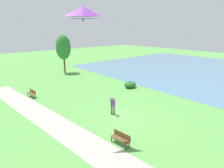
# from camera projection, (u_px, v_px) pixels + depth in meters

# --- Properties ---
(ground_plane) EXTENTS (120.00, 120.00, 0.00)m
(ground_plane) POSITION_uv_depth(u_px,v_px,m) (125.00, 117.00, 17.29)
(ground_plane) COLOR #569947
(lake_water) EXTENTS (36.00, 44.00, 0.01)m
(lake_water) POSITION_uv_depth(u_px,v_px,m) (206.00, 70.00, 36.98)
(lake_water) COLOR teal
(lake_water) RESTS_ON ground
(walkway_path) EXTENTS (5.51, 32.08, 0.02)m
(walkway_path) POSITION_uv_depth(u_px,v_px,m) (61.00, 128.00, 15.31)
(walkway_path) COLOR #ADA393
(walkway_path) RESTS_ON ground
(person_kite_flyer) EXTENTS (0.63, 0.49, 1.83)m
(person_kite_flyer) POSITION_uv_depth(u_px,v_px,m) (113.00, 104.00, 17.49)
(person_kite_flyer) COLOR #232328
(person_kite_flyer) RESTS_ON ground
(flying_kite) EXTENTS (4.29, 1.98, 7.38)m
(flying_kite) POSITION_uv_depth(u_px,v_px,m) (83.00, 15.00, 11.93)
(flying_kite) COLOR purple
(park_bench_near_walkway) EXTENTS (0.58, 1.54, 0.88)m
(park_bench_near_walkway) POSITION_uv_depth(u_px,v_px,m) (121.00, 138.00, 13.05)
(park_bench_near_walkway) COLOR brown
(park_bench_near_walkway) RESTS_ON ground
(park_bench_far_walkway) EXTENTS (0.58, 1.54, 0.88)m
(park_bench_far_walkway) POSITION_uv_depth(u_px,v_px,m) (32.00, 93.00, 22.25)
(park_bench_far_walkway) COLOR brown
(park_bench_far_walkway) RESTS_ON ground
(tree_behind_path) EXTENTS (2.73, 2.26, 6.93)m
(tree_behind_path) POSITION_uv_depth(u_px,v_px,m) (63.00, 47.00, 33.50)
(tree_behind_path) COLOR brown
(tree_behind_path) RESTS_ON ground
(lakeside_shrub) EXTENTS (1.76, 1.49, 0.88)m
(lakeside_shrub) POSITION_uv_depth(u_px,v_px,m) (130.00, 84.00, 25.89)
(lakeside_shrub) COLOR #236028
(lakeside_shrub) RESTS_ON ground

